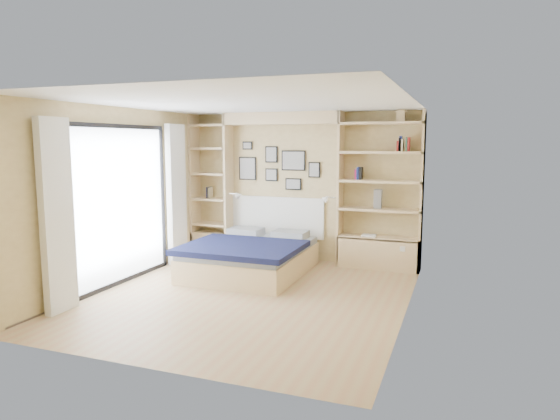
% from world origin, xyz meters
% --- Properties ---
extents(ground, '(4.50, 4.50, 0.00)m').
position_xyz_m(ground, '(0.00, 0.00, 0.00)').
color(ground, tan).
rests_on(ground, ground).
extents(room_shell, '(4.50, 4.50, 4.50)m').
position_xyz_m(room_shell, '(-0.39, 1.52, 1.08)').
color(room_shell, '#D4BB7F').
rests_on(room_shell, ground).
extents(bed, '(1.70, 2.19, 1.07)m').
position_xyz_m(bed, '(-0.45, 1.10, 0.27)').
color(bed, beige).
rests_on(bed, ground).
extents(photo_gallery, '(1.48, 0.02, 0.82)m').
position_xyz_m(photo_gallery, '(-0.45, 2.22, 1.60)').
color(photo_gallery, black).
rests_on(photo_gallery, ground).
extents(reading_lamps, '(1.92, 0.12, 0.15)m').
position_xyz_m(reading_lamps, '(-0.30, 2.00, 1.10)').
color(reading_lamps, silver).
rests_on(reading_lamps, ground).
extents(shelf_decor, '(3.48, 0.23, 2.03)m').
position_xyz_m(shelf_decor, '(1.10, 2.07, 1.71)').
color(shelf_decor, '#AA154A').
rests_on(shelf_decor, ground).
extents(deck, '(3.20, 4.00, 0.05)m').
position_xyz_m(deck, '(-3.60, 0.00, 0.00)').
color(deck, brown).
rests_on(deck, ground).
extents(deck_chair, '(0.61, 0.78, 0.69)m').
position_xyz_m(deck_chair, '(-2.85, 0.04, 0.33)').
color(deck_chair, tan).
rests_on(deck_chair, ground).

